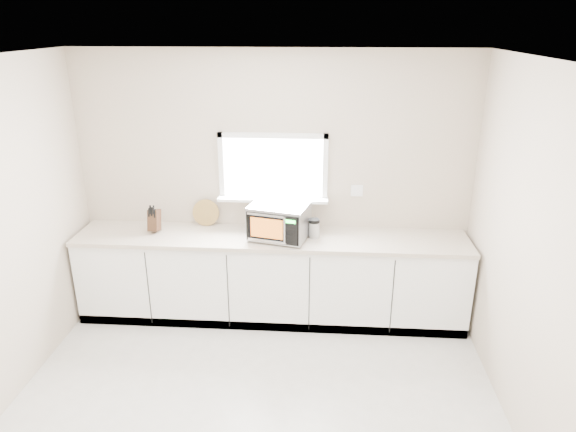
{
  "coord_description": "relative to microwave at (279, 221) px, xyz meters",
  "views": [
    {
      "loc": [
        0.51,
        -2.99,
        2.93
      ],
      "look_at": [
        0.18,
        1.55,
        1.19
      ],
      "focal_mm": 32.0,
      "sensor_mm": 36.0,
      "label": 1
    }
  ],
  "objects": [
    {
      "name": "coffee_grinder",
      "position": [
        0.34,
        0.05,
        -0.09
      ],
      "size": [
        0.12,
        0.12,
        0.2
      ],
      "rotation": [
        0.0,
        0.0,
        0.07
      ],
      "color": "#ACAFB3",
      "rests_on": "countertop"
    },
    {
      "name": "countertop",
      "position": [
        -0.09,
        0.04,
        -0.2
      ],
      "size": [
        3.92,
        0.64,
        0.04
      ],
      "primitive_type": "cube",
      "color": "beige",
      "rests_on": "cabinets"
    },
    {
      "name": "cutting_board",
      "position": [
        -0.79,
        0.29,
        -0.04
      ],
      "size": [
        0.28,
        0.07,
        0.28
      ],
      "primitive_type": "cylinder",
      "rotation": [
        1.4,
        0.0,
        0.0
      ],
      "color": "#A07A3E",
      "rests_on": "countertop"
    },
    {
      "name": "knife_block",
      "position": [
        -1.28,
        0.08,
        -0.06
      ],
      "size": [
        0.1,
        0.21,
        0.3
      ],
      "rotation": [
        0.0,
        0.0,
        0.02
      ],
      "color": "#402517",
      "rests_on": "countertop"
    },
    {
      "name": "cabinets",
      "position": [
        -0.09,
        0.05,
        -0.66
      ],
      "size": [
        3.92,
        0.6,
        0.88
      ],
      "primitive_type": "cube",
      "color": "white",
      "rests_on": "ground"
    },
    {
      "name": "microwave",
      "position": [
        0.0,
        0.0,
        0.0
      ],
      "size": [
        0.62,
        0.54,
        0.35
      ],
      "rotation": [
        0.0,
        0.0,
        -0.24
      ],
      "color": "black",
      "rests_on": "countertop"
    },
    {
      "name": "back_wall",
      "position": [
        -0.09,
        0.35,
        0.26
      ],
      "size": [
        4.0,
        0.17,
        2.7
      ],
      "color": "#B8A792",
      "rests_on": "ground"
    }
  ]
}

